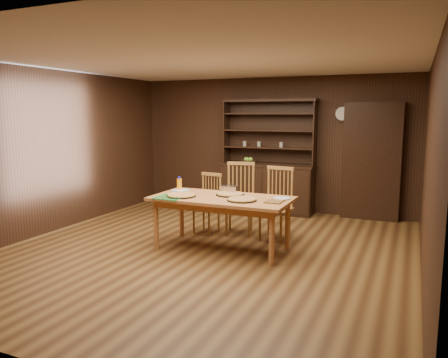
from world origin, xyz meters
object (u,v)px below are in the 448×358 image
at_px(chair_center, 240,195).
at_px(chair_right, 277,201).
at_px(chair_left, 208,201).
at_px(juice_bottle, 179,184).
at_px(china_hutch, 267,181).
at_px(dining_table, 222,203).

distance_m(chair_center, chair_right, 0.66).
xyz_separation_m(chair_center, chair_right, (0.65, -0.09, -0.02)).
bearing_deg(chair_right, chair_left, -169.78).
distance_m(chair_left, juice_bottle, 0.66).
relative_size(china_hutch, juice_bottle, 10.65).
height_order(chair_center, juice_bottle, chair_center).
distance_m(chair_center, juice_bottle, 1.02).
distance_m(chair_left, chair_right, 1.14).
bearing_deg(juice_bottle, chair_right, 22.76).
bearing_deg(chair_center, dining_table, -97.75).
xyz_separation_m(dining_table, chair_left, (-0.58, 0.78, -0.17)).
height_order(dining_table, chair_left, chair_left).
bearing_deg(china_hutch, chair_right, -67.27).
relative_size(china_hutch, chair_right, 1.97).
bearing_deg(chair_right, china_hutch, 119.71).
height_order(china_hutch, chair_center, china_hutch).
bearing_deg(juice_bottle, dining_table, -18.23).
bearing_deg(china_hutch, chair_left, -102.95).
bearing_deg(chair_right, chair_center, 178.70).
xyz_separation_m(chair_right, juice_bottle, (-1.38, -0.58, 0.26)).
xyz_separation_m(dining_table, juice_bottle, (-0.83, 0.27, 0.17)).
xyz_separation_m(chair_left, chair_right, (1.13, 0.06, 0.08)).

